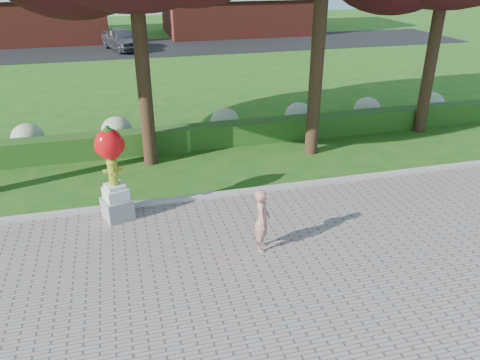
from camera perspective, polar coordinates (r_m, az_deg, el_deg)
The scene contains 8 objects.
ground at distance 10.94m, azimuth 2.72°, elevation -8.97°, with size 100.00×100.00×0.00m, color #1F5816.
curb at distance 13.39m, azimuth -1.11°, elevation -1.66°, with size 40.00×0.18×0.15m, color #ADADA5.
lawn_hedge at distance 16.85m, azimuth -4.40°, elevation 5.36°, with size 24.00×0.70×0.80m, color #204513.
hydrangea_row at distance 17.83m, azimuth -3.21°, elevation 7.06°, with size 20.10×1.10×0.99m.
street at distance 37.19m, azimuth -10.75°, elevation 15.57°, with size 50.00×8.00×0.02m, color black.
hydrant_sculpture at distance 12.08m, azimuth -15.24°, elevation 1.04°, with size 0.87×0.87×2.51m.
woman at distance 10.65m, azimuth 2.72°, elevation -4.93°, with size 0.55×0.36×1.51m, color tan.
parked_car at distance 36.53m, azimuth -14.19°, elevation 16.35°, with size 1.85×4.61×1.57m, color #3F4046.
Camera 1 is at (-2.81, -8.57, 6.20)m, focal length 35.00 mm.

